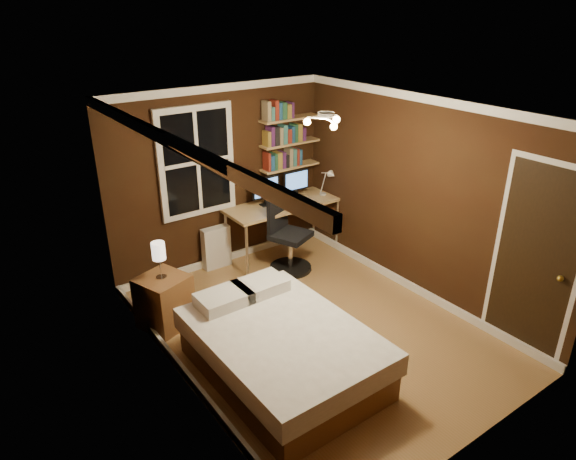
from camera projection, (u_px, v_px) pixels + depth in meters
floor at (314, 328)px, 5.92m from camera, size 4.20×4.20×0.00m
wall_back at (220, 178)px, 6.97m from camera, size 3.20×0.04×2.50m
wall_left at (176, 272)px, 4.56m from camera, size 0.04×4.20×2.50m
wall_right at (419, 198)px, 6.26m from camera, size 0.04×4.20×2.50m
ceiling at (319, 110)px, 4.90m from camera, size 3.20×4.20×0.02m
window at (197, 162)px, 6.63m from camera, size 1.06×0.06×1.46m
door at (534, 263)px, 5.19m from camera, size 0.03×0.82×2.05m
door_knob at (560, 279)px, 4.96m from camera, size 0.06×0.06×0.06m
ceiling_fixture at (326, 122)px, 4.86m from camera, size 0.44×0.44×0.18m
bookshelf_lower at (290, 167)px, 7.45m from camera, size 0.92×0.22×0.03m
books_row_lower at (290, 158)px, 7.40m from camera, size 0.60×0.16×0.23m
bookshelf_middle at (290, 143)px, 7.31m from camera, size 0.92×0.22×0.03m
books_row_middle at (290, 134)px, 7.25m from camera, size 0.60×0.16×0.23m
bookshelf_upper at (290, 118)px, 7.16m from camera, size 0.92×0.22×0.03m
books_row_upper at (290, 109)px, 7.11m from camera, size 0.42×0.16×0.23m
bed at (281, 349)px, 5.10m from camera, size 1.43×1.97×0.67m
nightstand at (164, 301)px, 5.86m from camera, size 0.64×0.64×0.62m
bedside_lamp at (160, 260)px, 5.65m from camera, size 0.15×0.15×0.44m
radiator at (216, 247)px, 7.18m from camera, size 0.40×0.14×0.60m
desk at (283, 207)px, 7.35m from camera, size 1.71×0.64×0.81m
monitor_left at (266, 191)px, 7.17m from camera, size 0.43×0.12×0.41m
monitor_right at (296, 184)px, 7.45m from camera, size 0.43×0.12×0.41m
desk_lamp at (327, 182)px, 7.50m from camera, size 0.14×0.32×0.44m
office_chair at (287, 242)px, 7.07m from camera, size 0.62×0.62×1.06m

